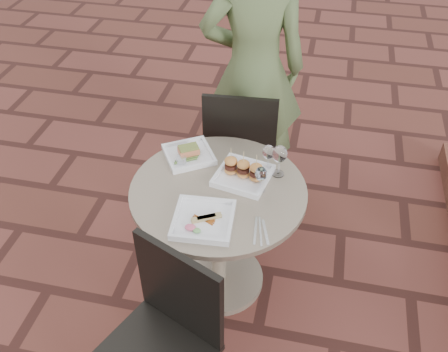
% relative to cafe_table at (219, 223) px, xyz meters
% --- Properties ---
extents(ground, '(60.00, 60.00, 0.00)m').
position_rel_cafe_table_xyz_m(ground, '(-0.13, -0.29, -0.48)').
color(ground, '#5A2A23').
rests_on(ground, ground).
extents(cafe_table, '(0.90, 0.90, 0.73)m').
position_rel_cafe_table_xyz_m(cafe_table, '(0.00, 0.00, 0.00)').
color(cafe_table, gray).
rests_on(cafe_table, ground).
extents(chair_far, '(0.47, 0.47, 0.93)m').
position_rel_cafe_table_xyz_m(chair_far, '(-0.01, 0.67, 0.07)').
color(chair_far, black).
rests_on(chair_far, ground).
extents(chair_near, '(0.58, 0.58, 0.93)m').
position_rel_cafe_table_xyz_m(chair_near, '(-0.07, -0.72, 0.07)').
color(chair_near, black).
rests_on(chair_near, ground).
extents(diner, '(0.74, 0.58, 1.81)m').
position_rel_cafe_table_xyz_m(diner, '(0.01, 0.93, 0.42)').
color(diner, '#4C5E33').
rests_on(diner, ground).
extents(plate_salmon, '(0.34, 0.34, 0.07)m').
position_rel_cafe_table_xyz_m(plate_salmon, '(-0.21, 0.22, 0.27)').
color(plate_salmon, white).
rests_on(plate_salmon, cafe_table).
extents(plate_sliders, '(0.31, 0.31, 0.17)m').
position_rel_cafe_table_xyz_m(plate_sliders, '(0.11, 0.11, 0.28)').
color(plate_sliders, white).
rests_on(plate_sliders, cafe_table).
extents(plate_tuna, '(0.30, 0.30, 0.03)m').
position_rel_cafe_table_xyz_m(plate_tuna, '(-0.02, -0.24, 0.26)').
color(plate_tuna, white).
rests_on(plate_tuna, cafe_table).
extents(wine_glass_right, '(0.06, 0.06, 0.15)m').
position_rel_cafe_table_xyz_m(wine_glass_right, '(0.21, 0.04, 0.35)').
color(wine_glass_right, white).
rests_on(wine_glass_right, cafe_table).
extents(wine_glass_mid, '(0.07, 0.07, 0.15)m').
position_rel_cafe_table_xyz_m(wine_glass_mid, '(0.22, 0.21, 0.35)').
color(wine_glass_mid, white).
rests_on(wine_glass_mid, cafe_table).
extents(wine_glass_far, '(0.08, 0.08, 0.18)m').
position_rel_cafe_table_xyz_m(wine_glass_far, '(0.28, 0.18, 0.37)').
color(wine_glass_far, white).
rests_on(wine_glass_far, cafe_table).
extents(steel_ramekin, '(0.06, 0.06, 0.04)m').
position_rel_cafe_table_xyz_m(steel_ramekin, '(-0.24, 0.15, 0.27)').
color(steel_ramekin, silver).
rests_on(steel_ramekin, cafe_table).
extents(cutlery_set, '(0.13, 0.20, 0.00)m').
position_rel_cafe_table_xyz_m(cutlery_set, '(0.26, -0.25, 0.25)').
color(cutlery_set, silver).
rests_on(cutlery_set, cafe_table).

